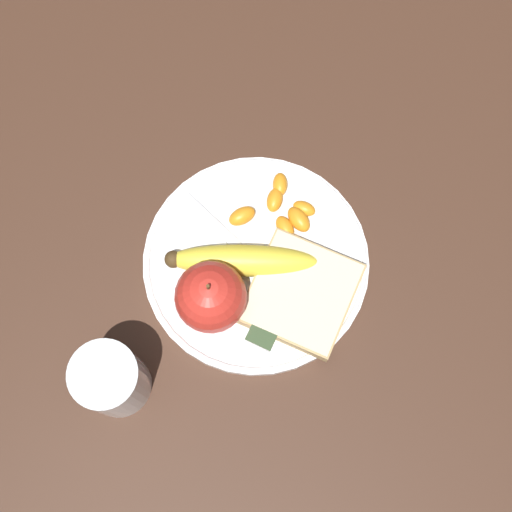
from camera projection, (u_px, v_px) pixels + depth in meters
ground_plane at (256, 264)px, 0.84m from camera, size 3.00×3.00×0.00m
plate at (256, 262)px, 0.83m from camera, size 0.26×0.26×0.01m
juice_glass at (112, 380)px, 0.76m from camera, size 0.07×0.07×0.10m
apple at (211, 297)px, 0.78m from camera, size 0.08×0.08×0.09m
banana at (241, 261)px, 0.81m from camera, size 0.10×0.17×0.04m
bread_slice at (301, 294)px, 0.81m from camera, size 0.12×0.12×0.02m
fork at (252, 260)px, 0.83m from camera, size 0.08×0.19×0.00m
jam_packet at (265, 332)px, 0.80m from camera, size 0.04×0.03×0.02m
orange_segment_0 at (275, 200)px, 0.84m from camera, size 0.03×0.02×0.02m
orange_segment_1 at (242, 216)px, 0.84m from camera, size 0.04×0.04×0.02m
orange_segment_2 at (285, 228)px, 0.83m from camera, size 0.03×0.04×0.02m
orange_segment_3 at (280, 184)px, 0.85m from camera, size 0.03×0.03×0.02m
orange_segment_4 at (299, 219)px, 0.84m from camera, size 0.04×0.04×0.02m
orange_segment_5 at (304, 208)px, 0.84m from camera, size 0.02×0.03×0.02m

